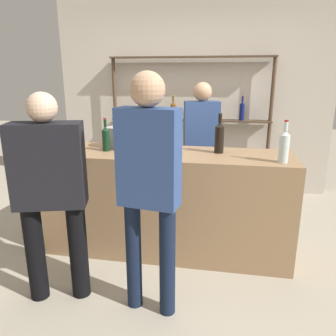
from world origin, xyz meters
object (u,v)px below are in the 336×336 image
object	(u,v)px
server_behind_counter	(201,140)
customer_left	(50,187)
counter_bottle_0	(106,138)
wine_glass	(142,137)
customer_center	(149,178)
counter_bottle_2	(219,137)
counter_bottle_4	(284,146)
counter_bottle_1	(126,137)
ice_bucket	(117,137)
counter_bottle_3	(174,139)
counter_bottle_5	(153,138)

from	to	relation	value
server_behind_counter	customer_left	bearing A→B (deg)	-41.56
counter_bottle_0	server_behind_counter	world-z (taller)	server_behind_counter
wine_glass	customer_center	xyz separation A→B (m)	(0.27, -0.89, -0.09)
server_behind_counter	wine_glass	bearing A→B (deg)	-43.19
counter_bottle_2	counter_bottle_4	world-z (taller)	counter_bottle_2
counter_bottle_4	wine_glass	xyz separation A→B (m)	(-1.22, 0.20, -0.01)
counter_bottle_1	customer_left	xyz separation A→B (m)	(-0.30, -0.84, -0.21)
wine_glass	ice_bucket	size ratio (longest dim) A/B	0.82
counter_bottle_0	customer_center	bearing A→B (deg)	-54.28
counter_bottle_1	customer_center	size ratio (longest dim) A/B	0.20
counter_bottle_1	wine_glass	size ratio (longest dim) A/B	1.99
counter_bottle_3	ice_bucket	size ratio (longest dim) A/B	1.72
counter_bottle_4	counter_bottle_5	size ratio (longest dim) A/B	0.97
customer_left	ice_bucket	bearing A→B (deg)	-25.22
counter_bottle_1	counter_bottle_3	xyz separation A→B (m)	(0.46, -0.05, 0.00)
counter_bottle_2	server_behind_counter	size ratio (longest dim) A/B	0.23
server_behind_counter	counter_bottle_4	bearing A→B (deg)	23.09
wine_glass	counter_bottle_5	bearing A→B (deg)	-19.16
counter_bottle_0	counter_bottle_3	xyz separation A→B (m)	(0.64, -0.03, 0.02)
counter_bottle_1	ice_bucket	world-z (taller)	counter_bottle_1
counter_bottle_0	wine_glass	xyz separation A→B (m)	(0.33, 0.05, 0.01)
counter_bottle_3	customer_center	bearing A→B (deg)	-92.36
ice_bucket	server_behind_counter	distance (m)	1.04
counter_bottle_3	wine_glass	bearing A→B (deg)	165.06
counter_bottle_1	counter_bottle_2	xyz separation A→B (m)	(0.85, 0.09, 0.01)
counter_bottle_5	server_behind_counter	world-z (taller)	server_behind_counter
customer_left	counter_bottle_2	bearing A→B (deg)	-66.96
counter_bottle_1	counter_bottle_5	world-z (taller)	counter_bottle_5
ice_bucket	counter_bottle_2	bearing A→B (deg)	-3.99
counter_bottle_1	counter_bottle_3	bearing A→B (deg)	-6.04
counter_bottle_1	counter_bottle_4	size ratio (longest dim) A/B	0.99
counter_bottle_1	server_behind_counter	bearing A→B (deg)	53.55
counter_bottle_2	counter_bottle_0	bearing A→B (deg)	-174.19
counter_bottle_4	wine_glass	world-z (taller)	counter_bottle_4
counter_bottle_2	server_behind_counter	world-z (taller)	server_behind_counter
counter_bottle_1	customer_center	world-z (taller)	customer_center
server_behind_counter	counter_bottle_2	bearing A→B (deg)	3.19
counter_bottle_2	counter_bottle_5	distance (m)	0.59
ice_bucket	server_behind_counter	bearing A→B (deg)	42.32
counter_bottle_2	ice_bucket	size ratio (longest dim) A/B	1.73
counter_bottle_1	counter_bottle_2	world-z (taller)	counter_bottle_2
counter_bottle_0	ice_bucket	xyz separation A→B (m)	(0.05, 0.17, -0.02)
counter_bottle_5	wine_glass	size ratio (longest dim) A/B	2.06
counter_bottle_2	ice_bucket	bearing A→B (deg)	176.01
counter_bottle_1	counter_bottle_3	world-z (taller)	counter_bottle_3
counter_bottle_3	ice_bucket	world-z (taller)	counter_bottle_3
ice_bucket	customer_center	bearing A→B (deg)	-61.16
counter_bottle_5	customer_left	world-z (taller)	customer_left
counter_bottle_2	wine_glass	size ratio (longest dim) A/B	2.10
counter_bottle_2	wine_glass	xyz separation A→B (m)	(-0.70, -0.05, -0.02)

